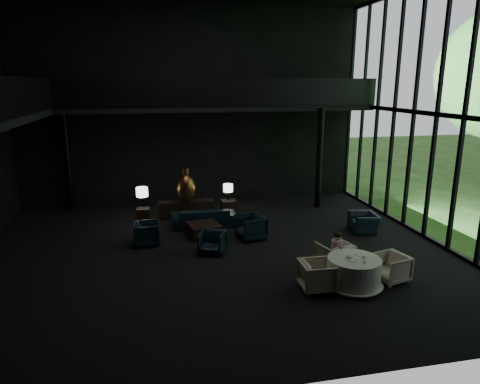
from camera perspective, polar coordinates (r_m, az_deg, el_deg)
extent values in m
cube|color=black|center=(12.95, -3.25, -8.10)|extent=(14.00, 12.00, 0.02)
cube|color=black|center=(17.95, -6.32, 11.28)|extent=(14.00, 0.04, 8.00)
cube|color=black|center=(6.16, 4.53, 5.45)|extent=(14.00, 0.04, 8.00)
cube|color=black|center=(17.09, -2.59, 11.20)|extent=(12.00, 2.00, 0.25)
cube|color=black|center=(12.30, -27.77, 11.15)|extent=(0.06, 12.00, 1.00)
cube|color=black|center=(16.08, -2.03, 13.14)|extent=(12.00, 0.06, 1.00)
cylinder|color=black|center=(18.10, -22.04, 3.96)|extent=(0.24, 0.24, 4.00)
cylinder|color=black|center=(17.38, 10.53, 4.39)|extent=(0.24, 0.24, 4.00)
cube|color=black|center=(16.22, -7.13, -2.29)|extent=(2.04, 0.46, 0.65)
ellipsoid|color=#B67840|center=(15.85, -7.19, 0.53)|extent=(0.69, 0.69, 1.06)
cylinder|color=#B67840|center=(15.71, -7.26, 2.79)|extent=(0.24, 0.24, 0.22)
cube|color=black|center=(16.04, -12.79, -2.99)|extent=(0.47, 0.47, 0.51)
cylinder|color=black|center=(16.16, -12.86, -1.22)|extent=(0.13, 0.13, 0.37)
cylinder|color=white|center=(16.07, -12.93, 0.00)|extent=(0.43, 0.43, 0.34)
cube|color=black|center=(16.38, -1.53, -2.11)|extent=(0.54, 0.54, 0.60)
cylinder|color=black|center=(16.34, -1.60, -0.49)|extent=(0.11, 0.11, 0.32)
cylinder|color=white|center=(16.26, -1.61, 0.55)|extent=(0.36, 0.36, 0.29)
imported|color=black|center=(15.15, -4.81, -2.80)|extent=(2.50, 0.79, 0.97)
imported|color=black|center=(13.76, -12.32, -5.24)|extent=(0.76, 0.81, 0.81)
imported|color=black|center=(13.90, 1.45, -4.37)|extent=(1.04, 1.09, 0.96)
imported|color=#1B353E|center=(12.83, -3.74, -6.68)|extent=(0.87, 0.85, 0.69)
imported|color=black|center=(15.20, 16.18, -3.69)|extent=(0.65, 0.92, 0.76)
cube|color=black|center=(14.25, -4.87, -5.07)|extent=(1.14, 1.14, 0.43)
cylinder|color=white|center=(11.16, 14.89, -10.33)|extent=(1.31, 1.31, 0.75)
cone|color=white|center=(11.30, 14.78, -11.82)|extent=(1.48, 1.48, 0.10)
imported|color=#B6B2A7|center=(11.98, 12.46, -7.99)|extent=(1.07, 1.03, 0.91)
imported|color=#B1A998|center=(11.74, 19.46, -9.33)|extent=(0.88, 0.92, 0.79)
imported|color=#ADA189|center=(10.79, 10.21, -10.66)|extent=(0.80, 0.85, 0.85)
cylinder|color=#D593B9|center=(11.79, 12.80, -7.28)|extent=(0.31, 0.31, 0.44)
sphere|color=#D8A884|center=(11.68, 12.89, -5.78)|extent=(0.22, 0.22, 0.22)
ellipsoid|color=black|center=(11.67, 12.90, -5.64)|extent=(0.23, 0.23, 0.15)
cylinder|color=white|center=(10.88, 14.75, -8.78)|extent=(0.25, 0.25, 0.01)
cylinder|color=white|center=(11.27, 15.63, -8.02)|extent=(0.27, 0.27, 0.02)
cylinder|color=white|center=(11.02, 16.23, -8.59)|extent=(0.18, 0.18, 0.01)
cylinder|color=white|center=(11.08, 16.20, -8.24)|extent=(0.11, 0.11, 0.07)
ellipsoid|color=white|center=(10.99, 14.38, -8.32)|extent=(0.17, 0.17, 0.08)
cylinder|color=#99999E|center=(10.78, 16.27, -8.93)|extent=(0.08, 0.08, 0.08)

